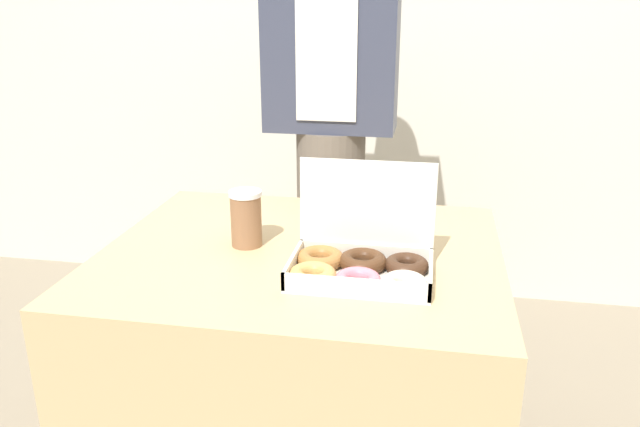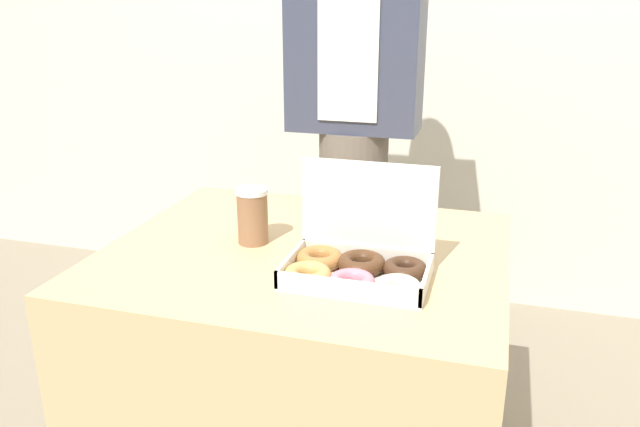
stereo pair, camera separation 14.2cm
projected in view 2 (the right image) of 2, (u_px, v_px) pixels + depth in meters
wall_back at (406, 14)px, 2.69m from camera, size 10.00×0.05×2.60m
table at (307, 381)px, 1.69m from camera, size 0.98×0.83×0.77m
donut_box at (356, 263)px, 1.39m from camera, size 0.33×0.23×0.25m
coffee_cup at (253, 216)px, 1.58m from camera, size 0.08×0.08×0.14m
person_customer at (354, 127)px, 2.09m from camera, size 0.43×0.24×1.76m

